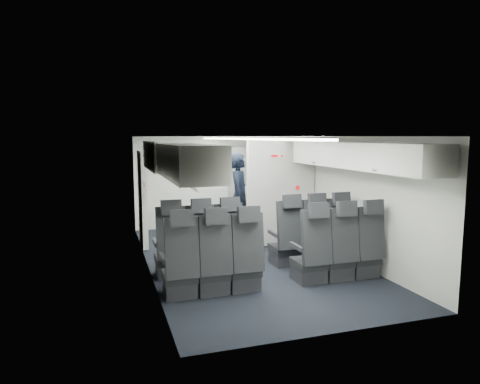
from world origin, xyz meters
TOP-DOWN VIEW (x-y plane):
  - cabin_shell at (0.00, 0.00)m, footprint 3.41×6.01m
  - seat_row_front at (-0.00, -0.53)m, footprint 3.33×0.56m
  - seat_row_mid at (-0.00, -1.43)m, footprint 3.33×0.56m
  - overhead_bin_left_rear at (-1.40, -2.00)m, footprint 0.53×1.80m
  - overhead_bin_left_front_open at (-1.44, -0.25)m, footprint 0.64×1.70m
  - overhead_bin_right_rear at (1.40, -2.00)m, footprint 0.53×1.80m
  - overhead_bin_right_front at (1.40, -0.25)m, footprint 0.53×1.70m
  - bulkhead_partition at (0.98, 0.80)m, footprint 1.40×0.15m
  - galley_unit at (0.95, 2.72)m, footprint 0.85×0.52m
  - boarding_door at (-1.64, 1.55)m, footprint 0.12×1.27m
  - flight_attendant at (0.33, 1.47)m, footprint 0.67×0.78m
  - carry_on_bag at (-1.39, -0.28)m, footprint 0.39×0.28m
  - papers at (0.52, 1.42)m, footprint 0.22×0.04m

SIDE VIEW (x-z plane):
  - seat_row_front at x=0.00m, z-range -0.21..1.02m
  - seat_row_mid at x=0.00m, z-range -0.21..1.02m
  - flight_attendant at x=0.33m, z-range 0.00..1.81m
  - galley_unit at x=0.95m, z-range 0.00..1.90m
  - boarding_door at x=-1.64m, z-range 0.02..1.88m
  - papers at x=0.52m, z-range 1.00..1.15m
  - bulkhead_partition at x=0.98m, z-range 0.01..2.14m
  - cabin_shell at x=0.00m, z-range 0.04..2.21m
  - overhead_bin_left_front_open at x=-1.44m, z-range 1.38..2.10m
  - carry_on_bag at x=-1.39m, z-range 1.70..1.92m
  - overhead_bin_right_front at x=1.40m, z-range 1.66..2.06m
  - overhead_bin_left_rear at x=-1.40m, z-range 1.66..2.06m
  - overhead_bin_right_rear at x=1.40m, z-range 1.66..2.06m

